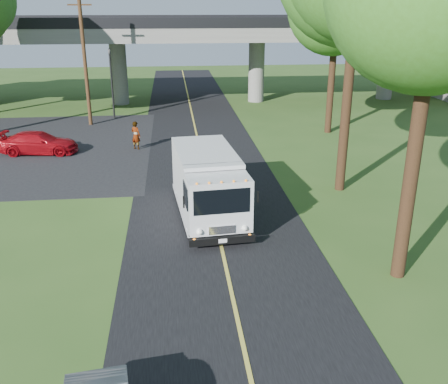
{
  "coord_description": "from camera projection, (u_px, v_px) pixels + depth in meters",
  "views": [
    {
      "loc": [
        -1.61,
        -12.55,
        8.27
      ],
      "look_at": [
        0.25,
        4.98,
        1.6
      ],
      "focal_mm": 40.0,
      "sensor_mm": 36.0,
      "label": 1
    }
  ],
  "objects": [
    {
      "name": "tree_right_far",
      "position": [
        341.0,
        3.0,
        31.17
      ],
      "size": [
        5.77,
        5.67,
        10.99
      ],
      "color": "#382314",
      "rests_on": "ground"
    },
    {
      "name": "parking_lot",
      "position": [
        18.0,
        148.0,
        30.41
      ],
      "size": [
        16.0,
        18.0,
        0.01
      ],
      "primitive_type": "cube",
      "color": "black",
      "rests_on": "ground"
    },
    {
      "name": "red_sedan",
      "position": [
        39.0,
        143.0,
        29.17
      ],
      "size": [
        4.56,
        2.14,
        1.29
      ],
      "primitive_type": "imported",
      "rotation": [
        0.0,
        0.0,
        1.49
      ],
      "color": "#9C0911",
      "rests_on": "ground"
    },
    {
      "name": "traffic_signal",
      "position": [
        111.0,
        76.0,
        37.21
      ],
      "size": [
        0.18,
        0.22,
        5.2
      ],
      "color": "black",
      "rests_on": "ground"
    },
    {
      "name": "road",
      "position": [
        208.0,
        186.0,
        24.06
      ],
      "size": [
        7.0,
        90.0,
        0.02
      ],
      "primitive_type": "cube",
      "color": "black",
      "rests_on": "ground"
    },
    {
      "name": "ground",
      "position": [
        233.0,
        302.0,
        14.76
      ],
      "size": [
        120.0,
        120.0,
        0.0
      ],
      "primitive_type": "plane",
      "color": "#31501C",
      "rests_on": "ground"
    },
    {
      "name": "lane_line",
      "position": [
        208.0,
        186.0,
        24.05
      ],
      "size": [
        0.12,
        90.0,
        0.01
      ],
      "primitive_type": "cube",
      "color": "gold",
      "rests_on": "road"
    },
    {
      "name": "pedestrian",
      "position": [
        136.0,
        135.0,
        29.93
      ],
      "size": [
        0.75,
        0.7,
        1.72
      ],
      "primitive_type": "imported",
      "rotation": [
        0.0,
        0.0,
        2.52
      ],
      "color": "gray",
      "rests_on": "ground"
    },
    {
      "name": "utility_pole",
      "position": [
        85.0,
        60.0,
        34.71
      ],
      "size": [
        1.6,
        0.26,
        9.0
      ],
      "color": "#472D19",
      "rests_on": "ground"
    },
    {
      "name": "step_van",
      "position": [
        208.0,
        183.0,
        20.25
      ],
      "size": [
        2.9,
        6.57,
        2.68
      ],
      "rotation": [
        0.0,
        0.0,
        0.09
      ],
      "color": "silver",
      "rests_on": "ground"
    },
    {
      "name": "overpass",
      "position": [
        188.0,
        50.0,
        42.91
      ],
      "size": [
        54.0,
        10.0,
        7.3
      ],
      "color": "slate",
      "rests_on": "ground"
    }
  ]
}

